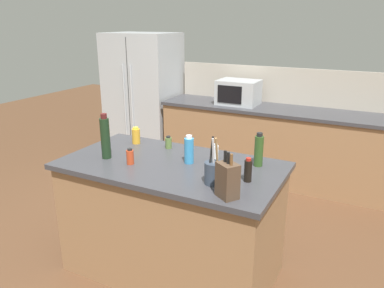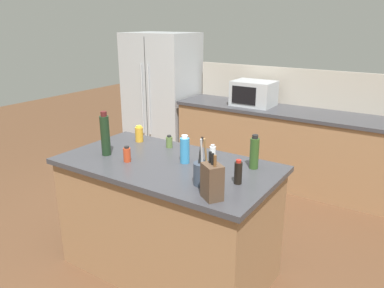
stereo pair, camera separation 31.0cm
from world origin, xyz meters
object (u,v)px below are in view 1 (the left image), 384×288
object	(u,v)px
refrigerator	(144,96)
knife_block	(228,180)
olive_oil_bottle	(259,150)
honey_jar	(136,136)
salt_shaker	(215,152)
utensil_crock	(213,172)
spice_jar_paprika	(130,157)
spice_jar_oregano	(168,143)
microwave	(238,92)
dish_soap_bottle	(189,150)
soy_sauce_bottle	(248,170)
wine_bottle	(105,137)

from	to	relation	value
refrigerator	knife_block	bearing A→B (deg)	-47.57
refrigerator	olive_oil_bottle	distance (m)	3.10
knife_block	honey_jar	size ratio (longest dim) A/B	1.98
refrigerator	salt_shaker	world-z (taller)	refrigerator
utensil_crock	spice_jar_paprika	size ratio (longest dim) A/B	2.62
utensil_crock	olive_oil_bottle	world-z (taller)	utensil_crock
spice_jar_oregano	microwave	bearing A→B (deg)	92.61
dish_soap_bottle	spice_jar_oregano	bearing A→B (deg)	144.15
refrigerator	utensil_crock	world-z (taller)	refrigerator
spice_jar_paprika	salt_shaker	bearing A→B (deg)	37.29
dish_soap_bottle	spice_jar_paprika	bearing A→B (deg)	-150.10
soy_sauce_bottle	honey_jar	world-z (taller)	soy_sauce_bottle
dish_soap_bottle	soy_sauce_bottle	distance (m)	0.52
microwave	honey_jar	distance (m)	1.93
wine_bottle	spice_jar_paprika	distance (m)	0.27
wine_bottle	utensil_crock	bearing A→B (deg)	-3.87
refrigerator	wine_bottle	xyz separation A→B (m)	(1.26, -2.38, 0.21)
olive_oil_bottle	knife_block	bearing A→B (deg)	-90.94
microwave	dish_soap_bottle	world-z (taller)	microwave
salt_shaker	spice_jar_oregano	bearing A→B (deg)	173.93
salt_shaker	honey_jar	bearing A→B (deg)	177.62
microwave	olive_oil_bottle	distance (m)	2.14
olive_oil_bottle	soy_sauce_bottle	bearing A→B (deg)	-85.42
microwave	salt_shaker	xyz separation A→B (m)	(0.54, -1.95, -0.10)
refrigerator	soy_sauce_bottle	world-z (taller)	refrigerator
spice_jar_paprika	spice_jar_oregano	bearing A→B (deg)	81.05
knife_block	utensil_crock	xyz separation A→B (m)	(-0.16, 0.14, -0.03)
refrigerator	spice_jar_paprika	bearing A→B (deg)	-57.85
knife_block	salt_shaker	xyz separation A→B (m)	(-0.33, 0.58, -0.06)
refrigerator	wine_bottle	distance (m)	2.70
olive_oil_bottle	honey_jar	xyz separation A→B (m)	(-1.11, 0.03, -0.05)
refrigerator	dish_soap_bottle	world-z (taller)	refrigerator
refrigerator	wine_bottle	size ratio (longest dim) A/B	5.06
spice_jar_oregano	honey_jar	bearing A→B (deg)	-177.13
refrigerator	microwave	bearing A→B (deg)	-1.97
dish_soap_bottle	soy_sauce_bottle	bearing A→B (deg)	-13.63
wine_bottle	dish_soap_bottle	xyz separation A→B (m)	(0.62, 0.20, -0.07)
olive_oil_bottle	salt_shaker	world-z (taller)	olive_oil_bottle
salt_shaker	soy_sauce_bottle	distance (m)	0.47
spice_jar_paprika	spice_jar_oregano	distance (m)	0.45
knife_block	spice_jar_paprika	xyz separation A→B (m)	(-0.85, 0.19, -0.06)
microwave	refrigerator	bearing A→B (deg)	178.03
knife_block	spice_jar_paprika	bearing A→B (deg)	-158.21
utensil_crock	honey_jar	world-z (taller)	utensil_crock
dish_soap_bottle	knife_block	bearing A→B (deg)	-40.59
dish_soap_bottle	honey_jar	distance (m)	0.67
microwave	spice_jar_paprika	distance (m)	2.35
utensil_crock	olive_oil_bottle	size ratio (longest dim) A/B	1.26
olive_oil_bottle	utensil_crock	bearing A→B (deg)	-110.43
olive_oil_bottle	soy_sauce_bottle	xyz separation A→B (m)	(0.02, -0.31, -0.04)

